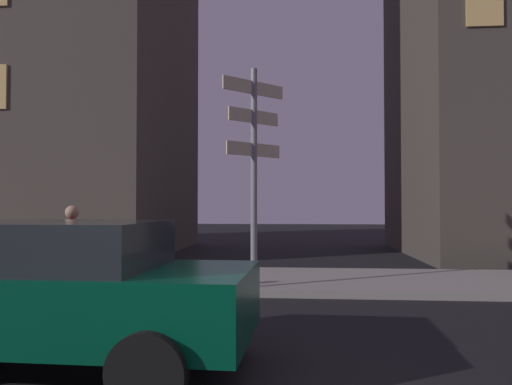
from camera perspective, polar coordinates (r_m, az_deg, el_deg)
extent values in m
cube|color=#9E9991|center=(10.52, 0.40, -9.89)|extent=(40.00, 3.18, 0.14)
cylinder|color=gray|center=(9.16, -0.24, 1.75)|extent=(0.12, 0.12, 3.97)
cube|color=beige|center=(9.39, -0.24, 11.75)|extent=(1.02, 1.02, 0.24)
cube|color=beige|center=(9.28, -0.24, 8.57)|extent=(0.84, 0.84, 0.24)
cube|color=beige|center=(9.20, -0.24, 4.86)|extent=(0.90, 0.90, 0.24)
cube|color=#05472D|center=(5.45, -22.93, -11.24)|extent=(4.13, 1.83, 0.65)
cube|color=#23282D|center=(5.32, -21.64, -5.49)|extent=(1.99, 1.62, 0.45)
cylinder|color=black|center=(4.24, -12.13, -19.19)|extent=(0.65, 0.24, 0.64)
cylinder|color=black|center=(5.82, -6.60, -14.29)|extent=(0.65, 0.24, 0.64)
torus|color=black|center=(8.40, -16.22, -9.97)|extent=(0.72, 0.12, 0.72)
torus|color=black|center=(8.93, -22.67, -9.40)|extent=(0.72, 0.12, 0.72)
cylinder|color=red|center=(8.62, -19.53, -8.05)|extent=(1.00, 0.13, 0.04)
cylinder|color=maroon|center=(8.63, -20.08, -4.87)|extent=(0.48, 0.36, 0.61)
sphere|color=tan|center=(8.61, -20.06, -2.11)|extent=(0.22, 0.22, 0.22)
cylinder|color=black|center=(8.73, -19.53, -8.17)|extent=(0.35, 0.15, 0.55)
cylinder|color=black|center=(8.57, -20.12, -8.29)|extent=(0.35, 0.15, 0.55)
cube|color=#F2C672|center=(14.64, 24.41, 18.97)|extent=(0.90, 0.06, 1.20)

